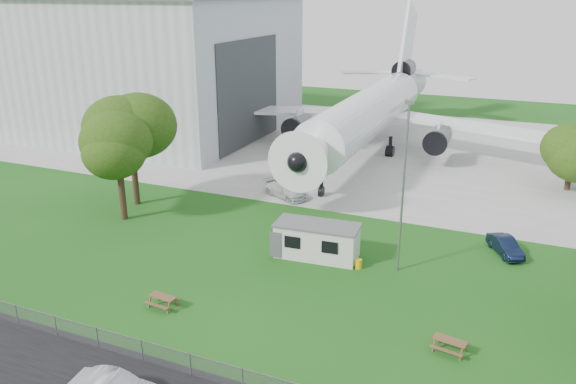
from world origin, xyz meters
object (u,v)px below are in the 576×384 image
at_px(airliner, 371,109).
at_px(picnic_west, 163,307).
at_px(hangar, 126,61).
at_px(site_cabin, 317,241).
at_px(picnic_east, 449,352).

distance_m(airliner, picnic_west, 40.74).
distance_m(hangar, site_cabin, 50.80).
xyz_separation_m(hangar, picnic_west, (33.73, -40.48, -9.41)).
bearing_deg(airliner, hangar, 179.78).
bearing_deg(picnic_east, picnic_west, -162.39).
relative_size(picnic_west, picnic_east, 1.00).
distance_m(site_cabin, picnic_west, 12.32).
bearing_deg(picnic_east, airliner, 121.59).
height_order(hangar, site_cabin, hangar).
xyz_separation_m(site_cabin, picnic_west, (-6.43, -10.43, -1.31)).
bearing_deg(picnic_west, airliner, 91.74).
distance_m(airliner, picnic_east, 41.25).
xyz_separation_m(hangar, site_cabin, (40.16, -30.04, -8.09)).
height_order(airliner, picnic_east, airliner).
relative_size(hangar, site_cabin, 6.28).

